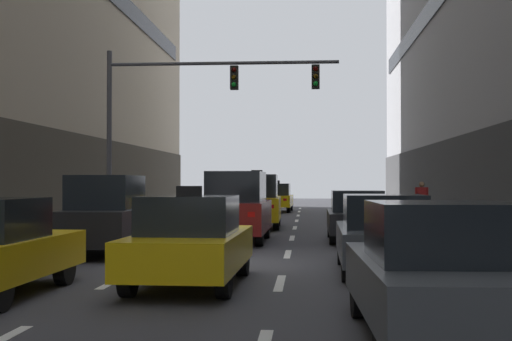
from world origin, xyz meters
name	(u,v)px	position (x,y,z in m)	size (l,w,h in m)	color
ground_plane	(218,263)	(0.00, 0.00, 0.00)	(120.00, 120.00, 0.00)	#38383D
sidewalk_right	(510,262)	(6.52, 0.00, 0.07)	(3.81, 80.00, 0.14)	gray
lane_stripe_l1_s3	(115,281)	(-1.54, -3.00, 0.00)	(0.16, 2.00, 0.01)	silver
lane_stripe_l1_s4	(169,253)	(-1.54, 2.00, 0.00)	(0.16, 2.00, 0.01)	silver
lane_stripe_l1_s5	(199,237)	(-1.54, 7.00, 0.00)	(0.16, 2.00, 0.01)	silver
lane_stripe_l1_s6	(219,227)	(-1.54, 12.00, 0.00)	(0.16, 2.00, 0.01)	silver
lane_stripe_l1_s7	(232,220)	(-1.54, 17.00, 0.00)	(0.16, 2.00, 0.01)	silver
lane_stripe_l1_s8	(242,215)	(-1.54, 22.00, 0.00)	(0.16, 2.00, 0.01)	silver
lane_stripe_l1_s9	(250,211)	(-1.54, 27.00, 0.00)	(0.16, 2.00, 0.01)	silver
lane_stripe_l1_s10	(256,208)	(-1.54, 32.00, 0.00)	(0.16, 2.00, 0.01)	silver
lane_stripe_l2_s3	(280,283)	(1.54, -3.00, 0.00)	(0.16, 2.00, 0.01)	silver
lane_stripe_l2_s4	(288,254)	(1.54, 2.00, 0.00)	(0.16, 2.00, 0.01)	silver
lane_stripe_l2_s5	(292,238)	(1.54, 7.00, 0.00)	(0.16, 2.00, 0.01)	silver
lane_stripe_l2_s6	(295,228)	(1.54, 12.00, 0.00)	(0.16, 2.00, 0.01)	silver
lane_stripe_l2_s7	(297,221)	(1.54, 17.00, 0.00)	(0.16, 2.00, 0.01)	silver
lane_stripe_l2_s8	(298,215)	(1.54, 22.00, 0.00)	(0.16, 2.00, 0.01)	silver
lane_stripe_l2_s9	(299,212)	(1.54, 27.00, 0.00)	(0.16, 2.00, 0.01)	silver
lane_stripe_l2_s10	(300,208)	(1.54, 32.00, 0.00)	(0.16, 2.00, 0.01)	silver
taxi_driving_0	(257,201)	(0.03, 11.80, 1.06)	(1.93, 4.45, 2.32)	black
car_driving_1	(237,207)	(-0.13, 5.44, 1.08)	(1.91, 4.49, 2.16)	black
car_driving_2	(107,215)	(-3.08, 1.65, 1.00)	(1.91, 4.23, 2.01)	black
taxi_driving_4	(224,198)	(-3.10, 26.55, 0.85)	(2.06, 4.66, 1.91)	black
taxi_driving_5	(276,198)	(0.12, 26.69, 0.86)	(2.05, 4.69, 1.93)	black
taxi_driving_6	(191,241)	(-0.03, -3.48, 0.79)	(1.87, 4.31, 1.78)	black
car_parked_0	(440,273)	(3.57, -7.47, 0.80)	(1.92, 4.37, 1.62)	black
car_parked_1	(383,235)	(3.57, -1.58, 0.79)	(1.85, 4.28, 1.60)	black
car_parked_2	(357,216)	(3.57, 5.93, 0.78)	(1.80, 4.23, 1.58)	black
traffic_signal_0	(188,102)	(-2.19, 8.42, 4.68)	(8.26, 0.35, 6.40)	#4C4C51
pedestrian_0	(422,199)	(6.66, 12.58, 1.13)	(0.53, 0.23, 1.71)	black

